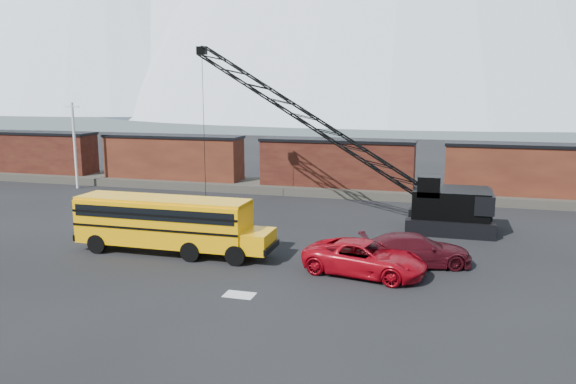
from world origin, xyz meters
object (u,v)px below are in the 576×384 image
Objects in this scene: school_bus at (169,222)px; maroon_suv at (415,250)px; crawler_crane at (319,126)px; red_pickup at (365,258)px.

school_bus is 1.99× the size of maroon_suv.
maroon_suv is 0.27× the size of crawler_crane.
maroon_suv is at bearing -51.26° from crawler_crane.
school_bus is at bearing 97.25° from red_pickup.
crawler_crane is (-4.90, 11.24, 5.83)m from red_pickup.
maroon_suv is at bearing -36.44° from red_pickup.
school_bus is 1.89× the size of red_pickup.
red_pickup is at bearing 116.13° from maroon_suv.
school_bus is at bearing 79.60° from maroon_suv.
red_pickup is 3.22m from maroon_suv.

